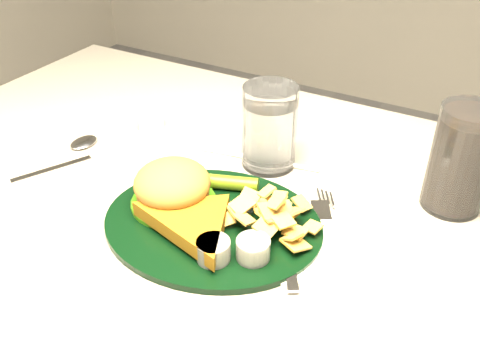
% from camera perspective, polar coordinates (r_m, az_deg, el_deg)
% --- Properties ---
extents(dinner_plate, '(0.33, 0.29, 0.07)m').
position_cam_1_polar(dinner_plate, '(0.70, -3.00, -2.86)').
color(dinner_plate, black).
rests_on(dinner_plate, table).
extents(water_glass, '(0.10, 0.10, 0.13)m').
position_cam_1_polar(water_glass, '(0.82, 3.17, 5.65)').
color(water_glass, white).
rests_on(water_glass, table).
extents(cola_glass, '(0.09, 0.09, 0.15)m').
position_cam_1_polar(cola_glass, '(0.77, 22.53, 2.02)').
color(cola_glass, black).
rests_on(cola_glass, table).
extents(fork_napkin, '(0.22, 0.24, 0.01)m').
position_cam_1_polar(fork_napkin, '(0.68, 5.50, -6.83)').
color(fork_napkin, white).
rests_on(fork_napkin, table).
extents(spoon, '(0.12, 0.17, 0.01)m').
position_cam_1_polar(spoon, '(0.88, -19.44, 1.25)').
color(spoon, silver).
rests_on(spoon, table).
extents(ramekin, '(0.06, 0.06, 0.03)m').
position_cam_1_polar(ramekin, '(0.95, -9.45, 6.19)').
color(ramekin, white).
rests_on(ramekin, table).
extents(wrapped_straw, '(0.21, 0.10, 0.01)m').
position_cam_1_polar(wrapped_straw, '(0.85, 2.04, 2.24)').
color(wrapped_straw, white).
rests_on(wrapped_straw, table).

